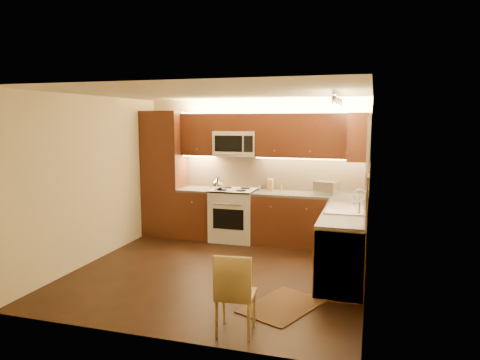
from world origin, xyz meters
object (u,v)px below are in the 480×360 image
(soap_bottle, at_px, (355,197))
(dining_chair, at_px, (236,292))
(microwave, at_px, (236,144))
(kettle, at_px, (218,183))
(toaster_oven, at_px, (327,188))
(knife_block, at_px, (270,185))
(sink, at_px, (346,204))
(stove, at_px, (234,215))

(soap_bottle, distance_m, dining_chair, 3.00)
(microwave, distance_m, soap_bottle, 2.34)
(microwave, distance_m, kettle, 0.77)
(toaster_oven, bearing_deg, knife_block, -168.43)
(sink, relative_size, knife_block, 4.28)
(toaster_oven, height_order, soap_bottle, toaster_oven)
(toaster_oven, distance_m, knife_block, 1.02)
(soap_bottle, bearing_deg, knife_block, 131.77)
(microwave, distance_m, knife_block, 0.95)
(microwave, xyz_separation_m, knife_block, (0.61, 0.08, -0.72))
(knife_block, bearing_deg, kettle, -157.83)
(stove, distance_m, dining_chair, 3.50)
(sink, distance_m, soap_bottle, 0.56)
(microwave, relative_size, kettle, 3.17)
(kettle, relative_size, soap_bottle, 1.31)
(kettle, xyz_separation_m, toaster_oven, (1.87, 0.18, -0.03))
(sink, distance_m, dining_chair, 2.46)
(toaster_oven, distance_m, dining_chair, 3.47)
(sink, xyz_separation_m, knife_block, (-1.39, 1.34, 0.03))
(sink, relative_size, kettle, 3.58)
(dining_chair, bearing_deg, kettle, 106.91)
(stove, bearing_deg, microwave, 90.00)
(sink, height_order, knife_block, knife_block)
(microwave, bearing_deg, kettle, -132.39)
(kettle, height_order, knife_block, kettle)
(sink, bearing_deg, knife_block, 136.06)
(toaster_oven, bearing_deg, sink, -50.96)
(microwave, height_order, kettle, microwave)
(knife_block, bearing_deg, sink, -43.86)
(stove, xyz_separation_m, kettle, (-0.25, -0.14, 0.58))
(soap_bottle, xyz_separation_m, dining_chair, (-1.04, -2.75, -0.57))
(toaster_oven, xyz_separation_m, knife_block, (-1.01, 0.17, -0.01))
(dining_chair, bearing_deg, microwave, 101.65)
(stove, relative_size, soap_bottle, 5.03)
(sink, xyz_separation_m, soap_bottle, (0.10, 0.55, 0.02))
(knife_block, xyz_separation_m, dining_chair, (0.45, -3.55, -0.58))
(stove, distance_m, sink, 2.35)
(dining_chair, bearing_deg, stove, 102.30)
(sink, bearing_deg, soap_bottle, 79.38)
(kettle, height_order, toaster_oven, kettle)
(sink, xyz_separation_m, dining_chair, (-0.93, -2.21, -0.55))
(kettle, relative_size, toaster_oven, 0.65)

